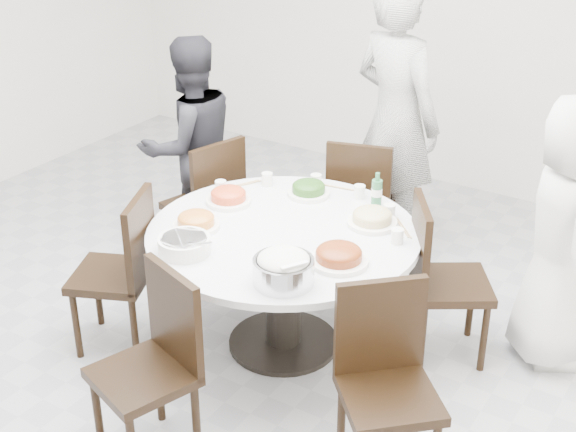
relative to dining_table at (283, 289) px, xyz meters
The scene contains 22 objects.
floor 0.56m from the dining_table, 137.86° to the right, with size 6.00×6.00×0.01m, color #A4A4A9.
wall_back 2.92m from the dining_table, 96.46° to the left, with size 6.00×0.01×2.80m, color white.
dining_table is the anchor object (origin of this frame).
chair_ne 0.94m from the dining_table, 28.08° to the left, with size 0.42×0.42×0.95m, color black.
chair_n 1.10m from the dining_table, 93.90° to the left, with size 0.42×0.42×0.95m, color black.
chair_nw 1.09m from the dining_table, 152.78° to the left, with size 0.42×0.42×0.95m, color black.
chair_sw 0.98m from the dining_table, 148.83° to the right, with size 0.42×0.42×0.95m, color black.
chair_s 1.11m from the dining_table, 93.38° to the right, with size 0.42×0.42×0.95m, color black.
chair_se 1.15m from the dining_table, 32.67° to the right, with size 0.42×0.42×0.95m, color black.
diner_right 1.58m from the dining_table, 29.84° to the left, with size 0.76×0.49×1.55m, color silver.
diner_middle 1.53m from the dining_table, 90.56° to the left, with size 0.70×0.46×1.92m, color black.
diner_left 1.44m from the dining_table, 150.18° to the left, with size 0.74×0.58×1.53m, color black.
dish_greens 0.63m from the dining_table, 104.64° to the left, with size 0.25×0.25×0.07m, color white.
dish_pale 0.65m from the dining_table, 41.22° to the left, with size 0.28×0.28×0.08m, color white.
dish_orange 0.63m from the dining_table, 164.63° to the left, with size 0.27×0.27×0.07m, color white.
dish_redbrown 0.61m from the dining_table, 18.68° to the right, with size 0.30×0.30×0.08m, color white.
dish_tofu 0.63m from the dining_table, 151.54° to the right, with size 0.26×0.26×0.07m, color white.
rice_bowl 0.70m from the dining_table, 56.86° to the right, with size 0.30×0.30×0.13m, color silver.
soup_bowl 0.70m from the dining_table, 122.18° to the right, with size 0.27×0.27×0.08m, color white.
beverage_bottle 0.79m from the dining_table, 62.44° to the left, with size 0.06×0.06×0.21m, color #29663B.
tea_cups 0.77m from the dining_table, 90.85° to the left, with size 0.07×0.07×0.08m, color white.
chopsticks 0.79m from the dining_table, 86.82° to the left, with size 0.24×0.04×0.01m, color tan, non-canonical shape.
Camera 1 is at (2.43, -2.98, 2.77)m, focal length 50.00 mm.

